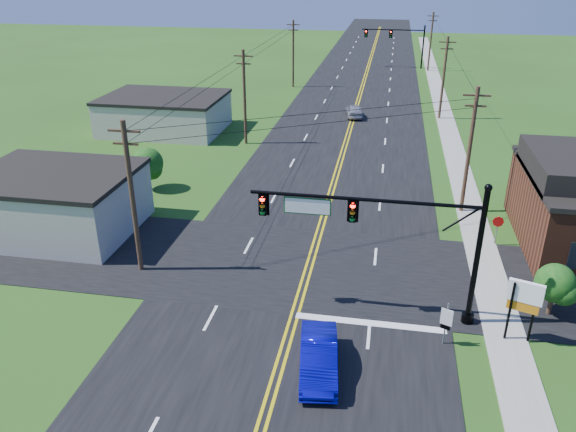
% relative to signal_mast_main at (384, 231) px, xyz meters
% --- Properties ---
extents(ground, '(260.00, 260.00, 0.00)m').
position_rel_signal_mast_main_xyz_m(ground, '(-4.34, -8.00, -4.75)').
color(ground, '#224213').
rests_on(ground, ground).
extents(road_main, '(16.00, 220.00, 0.04)m').
position_rel_signal_mast_main_xyz_m(road_main, '(-4.34, 42.00, -4.73)').
color(road_main, black).
rests_on(road_main, ground).
extents(road_cross, '(70.00, 10.00, 0.04)m').
position_rel_signal_mast_main_xyz_m(road_cross, '(-4.34, 4.00, -4.73)').
color(road_cross, black).
rests_on(road_cross, ground).
extents(sidewalk, '(2.00, 160.00, 0.08)m').
position_rel_signal_mast_main_xyz_m(sidewalk, '(6.16, 32.00, -4.71)').
color(sidewalk, gray).
rests_on(sidewalk, ground).
extents(signal_mast_main, '(11.30, 0.60, 7.48)m').
position_rel_signal_mast_main_xyz_m(signal_mast_main, '(0.00, 0.00, 0.00)').
color(signal_mast_main, black).
rests_on(signal_mast_main, ground).
extents(signal_mast_far, '(10.98, 0.60, 7.48)m').
position_rel_signal_mast_main_xyz_m(signal_mast_far, '(0.10, 72.00, -0.20)').
color(signal_mast_far, black).
rests_on(signal_mast_far, ground).
extents(cream_bldg_near, '(10.20, 8.20, 4.10)m').
position_rel_signal_mast_main_xyz_m(cream_bldg_near, '(-21.34, 6.00, -2.69)').
color(cream_bldg_near, beige).
rests_on(cream_bldg_near, ground).
extents(cream_bldg_far, '(12.20, 9.20, 3.70)m').
position_rel_signal_mast_main_xyz_m(cream_bldg_far, '(-23.34, 30.00, -2.89)').
color(cream_bldg_far, beige).
rests_on(cream_bldg_far, ground).
extents(utility_pole_left_a, '(1.80, 0.28, 9.00)m').
position_rel_signal_mast_main_xyz_m(utility_pole_left_a, '(-13.84, 2.00, -0.03)').
color(utility_pole_left_a, '#362318').
rests_on(utility_pole_left_a, ground).
extents(utility_pole_left_b, '(1.80, 0.28, 9.00)m').
position_rel_signal_mast_main_xyz_m(utility_pole_left_b, '(-13.84, 27.00, -0.03)').
color(utility_pole_left_b, '#362318').
rests_on(utility_pole_left_b, ground).
extents(utility_pole_left_c, '(1.80, 0.28, 9.00)m').
position_rel_signal_mast_main_xyz_m(utility_pole_left_c, '(-13.84, 54.00, -0.03)').
color(utility_pole_left_c, '#362318').
rests_on(utility_pole_left_c, ground).
extents(utility_pole_right_a, '(1.80, 0.28, 9.00)m').
position_rel_signal_mast_main_xyz_m(utility_pole_right_a, '(5.46, 14.00, -0.03)').
color(utility_pole_right_a, '#362318').
rests_on(utility_pole_right_a, ground).
extents(utility_pole_right_b, '(1.80, 0.28, 9.00)m').
position_rel_signal_mast_main_xyz_m(utility_pole_right_b, '(5.46, 40.00, -0.03)').
color(utility_pole_right_b, '#362318').
rests_on(utility_pole_right_b, ground).
extents(utility_pole_right_c, '(1.80, 0.28, 9.00)m').
position_rel_signal_mast_main_xyz_m(utility_pole_right_c, '(5.46, 70.00, -0.03)').
color(utility_pole_right_c, '#362318').
rests_on(utility_pole_right_c, ground).
extents(tree_right_back, '(3.00, 3.00, 4.10)m').
position_rel_signal_mast_main_xyz_m(tree_right_back, '(11.66, 18.00, -2.15)').
color(tree_right_back, '#362318').
rests_on(tree_right_back, ground).
extents(shrub_corner, '(2.00, 2.00, 2.86)m').
position_rel_signal_mast_main_xyz_m(shrub_corner, '(8.66, 1.50, -2.90)').
color(shrub_corner, '#362318').
rests_on(shrub_corner, ground).
extents(tree_left, '(2.40, 2.40, 3.37)m').
position_rel_signal_mast_main_xyz_m(tree_left, '(-18.34, 14.00, -2.59)').
color(tree_left, '#362318').
rests_on(tree_left, ground).
extents(blue_car, '(2.19, 4.78, 1.52)m').
position_rel_signal_mast_main_xyz_m(blue_car, '(-2.41, -5.01, -3.99)').
color(blue_car, '#0807A0').
rests_on(blue_car, ground).
extents(distant_car, '(2.41, 4.50, 1.45)m').
position_rel_signal_mast_main_xyz_m(distant_car, '(-4.11, 38.92, -4.02)').
color(distant_car, '#ABABB0').
rests_on(distant_car, ground).
extents(route_sign, '(0.54, 0.25, 2.28)m').
position_rel_signal_mast_main_xyz_m(route_sign, '(3.16, -2.02, -3.42)').
color(route_sign, slate).
rests_on(route_sign, ground).
extents(stop_sign, '(0.71, 0.08, 1.99)m').
position_rel_signal_mast_main_xyz_m(stop_sign, '(7.07, 8.98, -3.31)').
color(stop_sign, slate).
rests_on(stop_sign, ground).
extents(pylon_sign, '(1.57, 0.70, 3.26)m').
position_rel_signal_mast_main_xyz_m(pylon_sign, '(6.61, -1.12, -2.37)').
color(pylon_sign, black).
rests_on(pylon_sign, ground).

